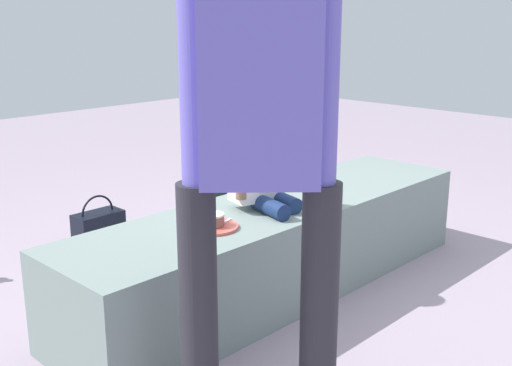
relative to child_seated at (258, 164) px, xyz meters
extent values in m
plane|color=#A18E9F|center=(0.13, -0.01, -0.66)|extent=(12.00, 12.00, 0.00)
cube|color=gray|center=(0.13, -0.01, -0.44)|extent=(2.32, 0.58, 0.45)
cylinder|color=navy|center=(-0.03, -0.10, -0.18)|extent=(0.13, 0.26, 0.08)
cylinder|color=navy|center=(0.08, -0.07, -0.18)|extent=(0.13, 0.26, 0.08)
cube|color=white|center=(0.00, 0.02, -0.03)|extent=(0.23, 0.18, 0.28)
sphere|color=#8C664C|center=(0.00, 0.02, 0.19)|extent=(0.16, 0.16, 0.16)
cylinder|color=#8C664C|center=(-0.12, -0.01, -0.04)|extent=(0.05, 0.05, 0.21)
cylinder|color=#8C664C|center=(0.11, 0.05, -0.04)|extent=(0.05, 0.05, 0.21)
cylinder|color=#28272E|center=(-0.55, -0.81, -0.25)|extent=(0.12, 0.12, 0.83)
cylinder|color=#28272E|center=(-0.83, -0.54, -0.25)|extent=(0.12, 0.12, 0.83)
cube|color=#695FC8|center=(-0.69, -0.67, 0.49)|extent=(0.40, 0.40, 0.64)
cylinder|color=#695FC8|center=(-0.56, -0.80, 0.43)|extent=(0.10, 0.10, 0.60)
cylinder|color=#695FC8|center=(-0.82, -0.54, 0.43)|extent=(0.10, 0.10, 0.60)
cylinder|color=#E0594C|center=(-0.34, -0.06, -0.21)|extent=(0.22, 0.22, 0.01)
cylinder|color=#8C564A|center=(-0.34, -0.06, -0.18)|extent=(0.10, 0.10, 0.05)
cylinder|color=silver|center=(-0.34, -0.06, -0.15)|extent=(0.10, 0.10, 0.01)
cube|color=silver|center=(-0.28, -0.07, -0.20)|extent=(0.11, 0.04, 0.00)
cube|color=#4C99E0|center=(0.80, 1.23, -0.53)|extent=(0.18, 0.09, 0.27)
torus|color=white|center=(0.76, 1.23, -0.39)|extent=(0.07, 0.01, 0.07)
torus|color=white|center=(0.84, 1.23, -0.39)|extent=(0.07, 0.01, 0.07)
cylinder|color=black|center=(0.46, 0.77, -0.64)|extent=(0.36, 0.36, 0.04)
cylinder|color=black|center=(0.46, 0.77, -0.10)|extent=(0.11, 0.11, 1.05)
cylinder|color=red|center=(-0.11, 0.53, -0.61)|extent=(0.07, 0.07, 0.11)
cube|color=black|center=(-0.18, 1.10, -0.55)|extent=(0.28, 0.15, 0.22)
torus|color=black|center=(-0.18, 1.10, -0.44)|extent=(0.21, 0.01, 0.21)
camera|label=1|loc=(-2.04, -1.96, 0.67)|focal=44.54mm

